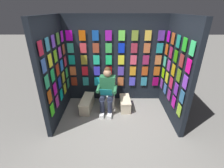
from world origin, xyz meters
name	(u,v)px	position (x,y,z in m)	size (l,w,h in m)	color
ground_plane	(115,137)	(0.00, 0.00, 0.00)	(30.00, 30.00, 0.00)	gray
display_wall_back	(115,60)	(0.00, -1.71, 1.21)	(2.84, 0.14, 2.43)	black
display_wall_left	(177,71)	(-1.42, -0.83, 1.21)	(0.14, 1.66, 2.43)	black
display_wall_right	(54,71)	(1.42, -0.83, 1.21)	(0.14, 1.66, 2.43)	black
toilet	(108,95)	(0.19, -1.30, 0.33)	(0.43, 0.57, 0.77)	white
person_reading	(107,90)	(0.21, -1.07, 0.60)	(0.55, 0.71, 1.19)	#286B42
comic_longbox_near	(125,103)	(-0.28, -1.12, 0.16)	(0.29, 0.61, 0.31)	beige
comic_longbox_far	(87,103)	(0.77, -1.10, 0.17)	(0.34, 0.79, 0.33)	beige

